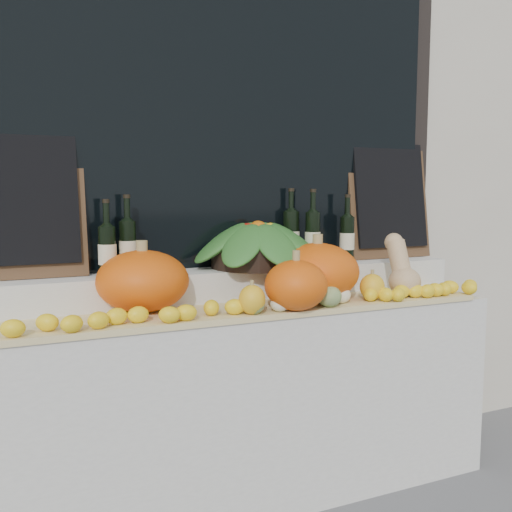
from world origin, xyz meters
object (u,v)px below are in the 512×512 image
pumpkin_right (317,272)px  wine_bottle_tall (291,237)px  pumpkin_left (143,281)px  produce_bowl (258,244)px  butternut_squash (402,270)px

pumpkin_right → wine_bottle_tall: 0.31m
pumpkin_left → wine_bottle_tall: bearing=14.0°
pumpkin_right → wine_bottle_tall: bearing=88.5°
produce_bowl → wine_bottle_tall: wine_bottle_tall is taller
pumpkin_right → wine_bottle_tall: wine_bottle_tall is taller
pumpkin_left → wine_bottle_tall: size_ratio=1.02×
pumpkin_right → butternut_squash: 0.44m
butternut_squash → wine_bottle_tall: wine_bottle_tall is taller
produce_bowl → wine_bottle_tall: size_ratio=1.81×
pumpkin_left → pumpkin_right: (0.78, -0.08, 0.00)m
pumpkin_right → butternut_squash: bearing=-7.3°
pumpkin_left → produce_bowl: bearing=13.7°
pumpkin_right → produce_bowl: 0.32m
pumpkin_left → butternut_squash: (1.22, -0.13, -0.01)m
pumpkin_right → butternut_squash: size_ratio=1.30×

